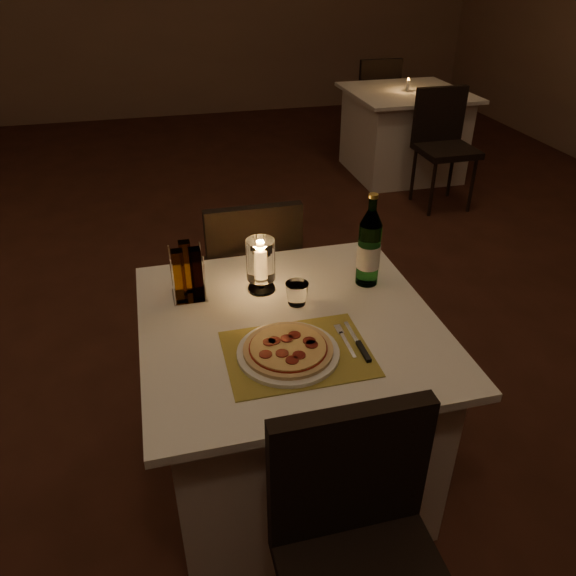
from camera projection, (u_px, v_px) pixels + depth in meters
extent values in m
cube|color=#411E14|center=(205.00, 372.00, 2.83)|extent=(8.00, 10.00, 0.02)
cube|color=white|center=(289.00, 405.00, 2.11)|extent=(0.88, 0.88, 0.71)
cube|color=white|center=(289.00, 325.00, 1.91)|extent=(1.00, 1.00, 0.03)
cube|color=black|center=(349.00, 472.00, 1.42)|extent=(0.42, 0.05, 0.42)
cylinder|color=black|center=(395.00, 570.00, 1.69)|extent=(0.03, 0.03, 0.44)
cube|color=black|center=(249.00, 276.00, 2.71)|extent=(0.42, 0.42, 0.05)
cube|color=black|center=(255.00, 252.00, 2.44)|extent=(0.42, 0.05, 0.42)
cylinder|color=black|center=(276.00, 295.00, 3.01)|extent=(0.03, 0.03, 0.44)
cylinder|color=black|center=(212.00, 304.00, 2.94)|extent=(0.03, 0.03, 0.44)
cylinder|color=black|center=(291.00, 332.00, 2.73)|extent=(0.03, 0.03, 0.44)
cylinder|color=black|center=(222.00, 342.00, 2.66)|extent=(0.03, 0.03, 0.44)
cube|color=#A69339|center=(297.00, 353.00, 1.75)|extent=(0.45, 0.34, 0.00)
cylinder|color=white|center=(288.00, 353.00, 1.74)|extent=(0.32, 0.32, 0.01)
cylinder|color=#D8B77F|center=(288.00, 349.00, 1.73)|extent=(0.28, 0.28, 0.01)
cylinder|color=maroon|center=(288.00, 347.00, 1.73)|extent=(0.24, 0.24, 0.00)
cylinder|color=#EACC7F|center=(288.00, 346.00, 1.73)|extent=(0.24, 0.24, 0.00)
cylinder|color=maroon|center=(309.00, 341.00, 1.75)|extent=(0.04, 0.04, 0.00)
cylinder|color=maroon|center=(294.00, 335.00, 1.77)|extent=(0.04, 0.04, 0.00)
cylinder|color=maroon|center=(287.00, 338.00, 1.76)|extent=(0.04, 0.04, 0.00)
cylinder|color=maroon|center=(274.00, 341.00, 1.75)|extent=(0.04, 0.04, 0.00)
cylinder|color=maroon|center=(269.00, 342.00, 1.74)|extent=(0.04, 0.04, 0.00)
cylinder|color=maroon|center=(266.00, 354.00, 1.69)|extent=(0.04, 0.04, 0.00)
cylinder|color=maroon|center=(282.00, 353.00, 1.69)|extent=(0.04, 0.04, 0.00)
cylinder|color=maroon|center=(292.00, 360.00, 1.67)|extent=(0.04, 0.04, 0.00)
cylinder|color=maroon|center=(299.00, 355.00, 1.69)|extent=(0.04, 0.04, 0.00)
cylinder|color=maroon|center=(312.00, 344.00, 1.73)|extent=(0.04, 0.04, 0.00)
cube|color=silver|center=(347.00, 345.00, 1.78)|extent=(0.01, 0.14, 0.00)
cube|color=silver|center=(339.00, 329.00, 1.85)|extent=(0.02, 0.05, 0.00)
cube|color=black|center=(363.00, 351.00, 1.75)|extent=(0.02, 0.10, 0.01)
cube|color=silver|center=(351.00, 332.00, 1.84)|extent=(0.01, 0.12, 0.00)
cylinder|color=#58A45D|center=(368.00, 254.00, 2.06)|extent=(0.08, 0.08, 0.24)
cylinder|color=#58A45D|center=(373.00, 204.00, 1.96)|extent=(0.03, 0.03, 0.05)
cylinder|color=gold|center=(373.00, 196.00, 1.94)|extent=(0.03, 0.03, 0.01)
cylinder|color=silver|center=(368.00, 256.00, 2.06)|extent=(0.09, 0.09, 0.09)
cylinder|color=white|center=(261.00, 288.00, 2.08)|extent=(0.10, 0.10, 0.01)
cylinder|color=white|center=(261.00, 283.00, 2.06)|extent=(0.02, 0.02, 0.04)
cylinder|color=white|center=(261.00, 259.00, 2.01)|extent=(0.11, 0.11, 0.15)
cylinder|color=white|center=(261.00, 263.00, 2.02)|extent=(0.03, 0.03, 0.11)
ellipsoid|color=orange|center=(260.00, 246.00, 1.98)|extent=(0.02, 0.02, 0.03)
cube|color=white|center=(190.00, 296.00, 2.04)|extent=(0.12, 0.12, 0.01)
cylinder|color=white|center=(173.00, 283.00, 1.93)|extent=(0.01, 0.01, 0.18)
cylinder|color=white|center=(205.00, 279.00, 1.96)|extent=(0.01, 0.01, 0.18)
cylinder|color=white|center=(171.00, 268.00, 2.02)|extent=(0.01, 0.01, 0.18)
cylinder|color=white|center=(201.00, 264.00, 2.05)|extent=(0.01, 0.01, 0.18)
cube|color=#BF8C33|center=(179.00, 276.00, 1.95)|extent=(0.04, 0.04, 0.20)
cube|color=#3F1E14|center=(197.00, 274.00, 1.97)|extent=(0.04, 0.04, 0.20)
cube|color=#BF8C33|center=(186.00, 267.00, 2.01)|extent=(0.04, 0.04, 0.20)
cube|color=white|center=(402.00, 135.00, 5.08)|extent=(0.88, 0.88, 0.71)
cube|color=white|center=(407.00, 93.00, 4.89)|extent=(1.00, 1.00, 0.03)
cube|color=black|center=(446.00, 150.00, 4.36)|extent=(0.42, 0.42, 0.05)
cube|color=black|center=(439.00, 114.00, 4.40)|extent=(0.42, 0.05, 0.42)
cylinder|color=black|center=(432.00, 189.00, 4.31)|extent=(0.03, 0.03, 0.44)
cylinder|color=black|center=(472.00, 185.00, 4.38)|extent=(0.03, 0.03, 0.44)
cylinder|color=black|center=(413.00, 174.00, 4.59)|extent=(0.03, 0.03, 0.44)
cylinder|color=black|center=(451.00, 171.00, 4.67)|extent=(0.03, 0.03, 0.44)
cube|color=black|center=(371.00, 102.00, 5.68)|extent=(0.42, 0.42, 0.05)
cube|color=black|center=(380.00, 82.00, 5.41)|extent=(0.42, 0.05, 0.42)
cylinder|color=black|center=(378.00, 121.00, 5.99)|extent=(0.03, 0.03, 0.44)
cylinder|color=black|center=(348.00, 123.00, 5.92)|extent=(0.03, 0.03, 0.44)
cylinder|color=black|center=(391.00, 129.00, 5.71)|extent=(0.03, 0.03, 0.44)
cylinder|color=black|center=(360.00, 132.00, 5.63)|extent=(0.03, 0.03, 0.44)
cylinder|color=white|center=(408.00, 85.00, 4.85)|extent=(0.03, 0.03, 0.09)
ellipsoid|color=orange|center=(408.00, 79.00, 4.83)|extent=(0.01, 0.01, 0.02)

